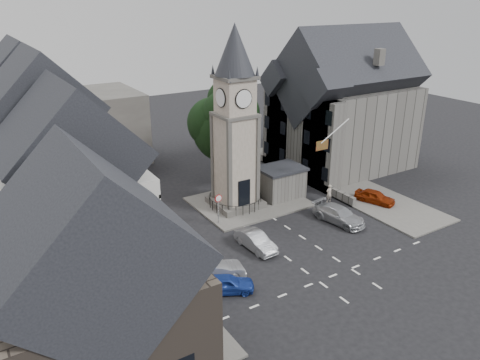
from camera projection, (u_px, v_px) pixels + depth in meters
ground at (288, 242)px, 37.16m from camera, size 120.00×120.00×0.00m
pavement_west at (109, 251)px, 35.75m from camera, size 6.00×30.00×0.14m
pavement_east at (332, 180)px, 49.32m from camera, size 6.00×26.00×0.14m
central_island at (249, 202)px, 44.18m from camera, size 10.00×8.00×0.16m
road_markings at (335, 275)px, 32.81m from camera, size 20.00×8.00×0.01m
clock_tower at (235, 121)px, 40.46m from camera, size 4.86×4.86×16.25m
stone_shelter at (281, 182)px, 44.86m from camera, size 4.30×3.30×3.08m
town_tree at (226, 119)px, 45.82m from camera, size 7.20×7.20×10.80m
warning_sign_post at (219, 204)px, 39.13m from camera, size 0.70×0.19×2.85m
terrace_pink at (31, 143)px, 39.77m from camera, size 8.10×7.60×12.80m
terrace_cream at (50, 171)px, 33.46m from camera, size 8.10×7.60×12.80m
terrace_tudor at (79, 218)px, 27.28m from camera, size 8.10×7.60×12.00m
building_sw_stone at (100, 325)px, 19.75m from camera, size 8.60×7.60×10.40m
backdrop_west at (50, 133)px, 51.92m from camera, size 20.00×10.00×8.00m
east_building at (343, 113)px, 51.16m from camera, size 14.40×11.40×12.60m
east_boundary_wall at (300, 176)px, 49.39m from camera, size 0.40×16.00×0.90m
flagpole at (335, 131)px, 41.64m from camera, size 3.68×0.10×2.74m
car_west_blue at (226, 284)px, 30.73m from camera, size 3.93×2.96×1.25m
car_west_silver at (214, 271)px, 32.00m from camera, size 4.47×2.34×1.40m
car_west_grey at (149, 221)px, 39.07m from camera, size 5.31×4.95×1.39m
car_island_silver at (256, 241)px, 35.98m from camera, size 1.64×4.10×1.33m
car_island_east at (339, 215)px, 40.17m from camera, size 2.73×5.11×1.41m
car_east_red at (375, 197)px, 43.87m from camera, size 2.73×4.05×1.28m
pedestrian at (329, 193)px, 44.03m from camera, size 0.65×0.44×1.76m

